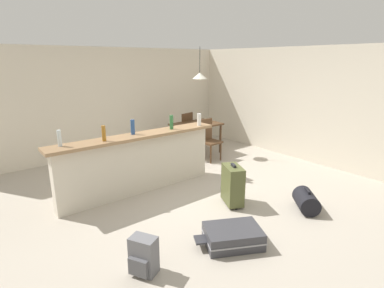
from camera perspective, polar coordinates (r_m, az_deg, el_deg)
name	(u,v)px	position (r m, az deg, el deg)	size (l,w,h in m)	color
ground_plane	(194,191)	(5.40, 0.31, -8.89)	(13.00, 13.00, 0.05)	#ADA393
wall_back	(114,101)	(7.59, -14.42, 7.83)	(6.60, 0.10, 2.50)	beige
wall_right	(287,103)	(7.45, 17.52, 7.47)	(0.10, 6.00, 2.50)	beige
partition_half_wall	(139,165)	(5.24, -9.91, -3.91)	(2.80, 0.20, 0.97)	beige
bar_countertop	(138,136)	(5.09, -10.17, 1.49)	(2.96, 0.40, 0.05)	#93704C
bottle_clear	(59,138)	(4.69, -23.73, 1.00)	(0.06, 0.06, 0.24)	silver
bottle_amber	(104,133)	(4.77, -16.30, 1.94)	(0.06, 0.06, 0.24)	#9E661E
bottle_blue	(133,127)	(5.10, -11.13, 3.16)	(0.07, 0.07, 0.25)	#284C89
bottle_green	(171,122)	(5.39, -3.90, 4.12)	(0.07, 0.07, 0.25)	#2D6B38
bottle_white	(199,120)	(5.68, 1.35, 4.62)	(0.07, 0.07, 0.23)	silver
dining_table	(196,127)	(7.28, 0.79, 3.18)	(1.10, 0.80, 0.74)	#4C331E
dining_chair_near_partition	(208,138)	(6.84, 3.11, 1.21)	(0.42, 0.42, 0.93)	#4C331E
dining_chair_far_side	(184,129)	(7.72, -1.46, 2.90)	(0.48, 0.48, 0.93)	#4C331E
pendant_lamp	(200,76)	(7.11, 1.46, 12.76)	(0.34, 0.34, 0.75)	black
suitcase_flat_charcoal	(233,236)	(3.93, 7.67, -16.85)	(0.89, 0.76, 0.22)	#38383D
duffel_bag_black	(306,201)	(4.97, 20.73, -10.00)	(0.55, 0.56, 0.34)	black
suitcase_upright_olive	(233,185)	(4.81, 7.68, -7.61)	(0.41, 0.50, 0.67)	#51562D
backpack_grey	(143,256)	(3.46, -9.15, -20.18)	(0.32, 0.33, 0.42)	slate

